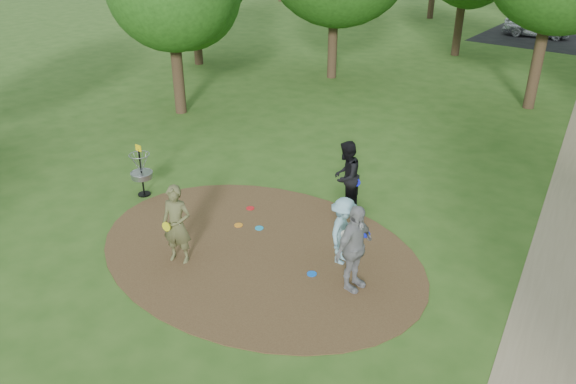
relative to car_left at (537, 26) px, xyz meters
The scene contains 13 objects.
ground 29.88m from the car_left, 86.48° to the right, with size 100.00×100.00×0.00m, color #2D5119.
dirt_clearing 29.88m from the car_left, 86.48° to the right, with size 8.40×8.40×0.02m, color #47301C.
footpath 29.04m from the car_left, 73.32° to the right, with size 2.00×40.00×0.01m, color #8C7A5B.
player_observer_with_disc 31.23m from the car_left, 88.83° to the right, with size 0.82×0.68×1.93m.
player_throwing_with_disc 29.22m from the car_left, 82.75° to the right, with size 1.13×1.17×1.65m.
player_walking_with_disc 26.88m from the car_left, 84.92° to the right, with size 0.90×1.08×1.97m.
player_waiting_with_disc 30.03m from the car_left, 81.59° to the right, with size 0.61×1.21×2.00m.
disc_ground_cyan 29.04m from the car_left, 87.62° to the right, with size 0.22×0.22×0.02m, color #1A9CD1.
disc_ground_blue 30.06m from the car_left, 83.43° to the right, with size 0.22×0.22×0.02m, color blue.
disc_ground_red 28.35m from the car_left, 89.33° to the right, with size 0.22×0.22×0.02m, color red.
car_left is the anchor object (origin of this frame).
disc_ground_orange 29.23m from the car_left, 88.66° to the right, with size 0.22×0.22×0.02m, color orange.
disc_golf_basket 29.63m from the car_left, 95.16° to the right, with size 0.63×0.63×1.54m.
Camera 1 is at (7.43, -8.66, 7.39)m, focal length 35.00 mm.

